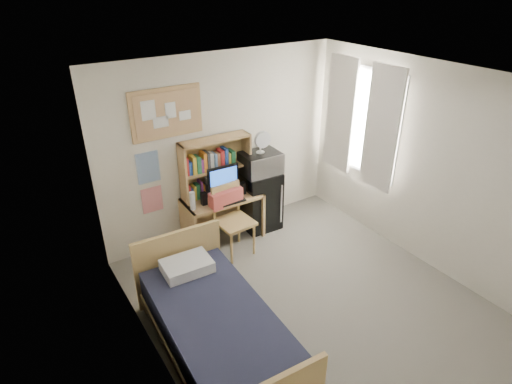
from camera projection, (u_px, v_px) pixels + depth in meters
floor at (313, 305)px, 5.04m from camera, size 3.60×4.20×0.02m
ceiling at (331, 84)px, 3.83m from camera, size 3.60×4.20×0.02m
wall_back at (223, 146)px, 5.99m from camera, size 3.60×0.04×2.60m
wall_left at (156, 268)px, 3.57m from camera, size 0.04×4.20×2.60m
wall_right at (432, 170)px, 5.30m from camera, size 0.04×4.20×2.60m
window_unit at (361, 121)px, 6.03m from camera, size 0.10×1.40×1.70m
curtain_left at (381, 130)px, 5.72m from camera, size 0.04×0.55×1.70m
curtain_right at (340, 114)px, 6.31m from camera, size 0.04×0.55×1.70m
bulletin_board at (166, 113)px, 5.32m from camera, size 0.94×0.03×0.64m
poster_wave at (148, 168)px, 5.48m from camera, size 0.30×0.01×0.42m
poster_japan at (152, 200)px, 5.70m from camera, size 0.28×0.01×0.36m
desk at (223, 218)px, 6.12m from camera, size 1.11×0.58×0.69m
desk_chair at (235, 222)px, 5.74m from camera, size 0.53×0.53×1.00m
mini_fridge at (259, 200)px, 6.39m from camera, size 0.55×0.55×0.90m
bed at (218, 333)px, 4.28m from camera, size 1.11×2.06×0.55m
hutch at (216, 167)px, 5.88m from camera, size 1.01×0.29×0.82m
monitor at (223, 183)px, 5.80m from camera, size 0.46×0.05×0.49m
keyboard at (229, 202)px, 5.80m from camera, size 0.48×0.16×0.02m
speaker_left at (204, 199)px, 5.74m from camera, size 0.08×0.08×0.18m
speaker_right at (243, 188)px, 6.01m from camera, size 0.07×0.07×0.18m
water_bottle at (193, 201)px, 5.60m from camera, size 0.08×0.08×0.25m
hoodie at (226, 198)px, 5.76m from camera, size 0.48×0.17×0.23m
microwave at (260, 163)px, 6.09m from camera, size 0.56×0.44×0.31m
desk_fan at (260, 143)px, 5.95m from camera, size 0.25×0.25×0.30m
pillow at (187, 266)px, 4.69m from camera, size 0.55×0.40×0.13m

